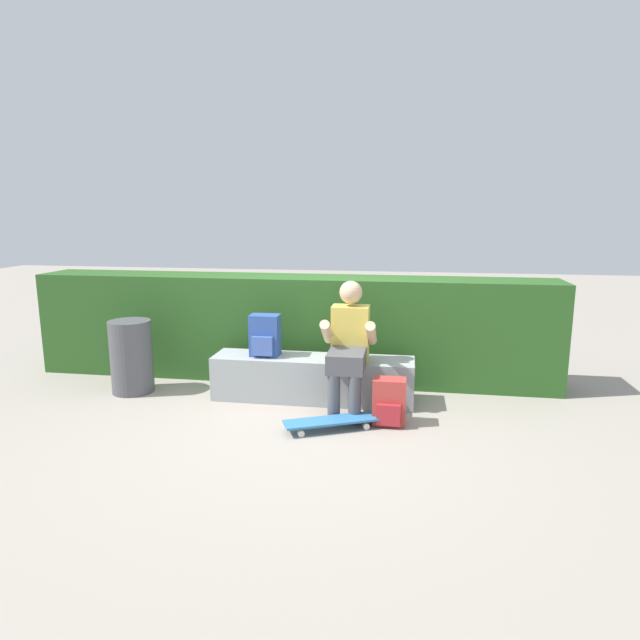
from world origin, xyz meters
TOP-DOWN VIEW (x-y plane):
  - ground_plane at (0.00, 0.00)m, footprint 24.00×24.00m
  - bench_main at (0.00, 0.41)m, footprint 1.92×0.43m
  - person_skater at (0.37, 0.20)m, footprint 0.49×0.62m
  - skateboard_near_person at (0.28, -0.30)m, footprint 0.81×0.51m
  - backpack_on_bench at (-0.46, 0.40)m, footprint 0.28×0.23m
  - backpack_on_ground at (0.75, -0.10)m, footprint 0.28×0.23m
  - hedge_row at (-0.36, 1.11)m, footprint 5.58×0.59m
  - trash_bin at (-1.83, 0.35)m, footprint 0.41×0.41m

SIDE VIEW (x-z plane):
  - ground_plane at x=0.00m, z-range 0.00..0.00m
  - skateboard_near_person at x=0.28m, z-range 0.03..0.12m
  - backpack_on_ground at x=0.75m, z-range -0.01..0.39m
  - bench_main at x=0.00m, z-range 0.00..0.42m
  - trash_bin at x=-1.83m, z-range 0.00..0.73m
  - hedge_row at x=-0.36m, z-range 0.00..1.11m
  - backpack_on_bench at x=-0.46m, z-range 0.42..0.82m
  - person_skater at x=0.37m, z-range 0.04..1.21m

